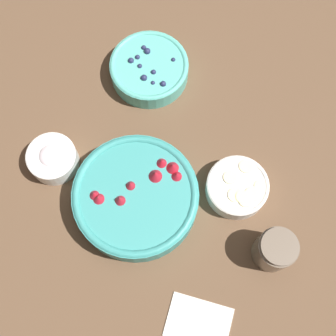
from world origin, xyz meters
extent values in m
plane|color=brown|center=(0.00, 0.00, 0.00)|extent=(4.00, 4.00, 0.00)
cylinder|color=teal|center=(-0.03, -0.06, 0.03)|extent=(0.27, 0.27, 0.06)
torus|color=teal|center=(-0.03, -0.06, 0.06)|extent=(0.27, 0.27, 0.02)
cylinder|color=#B21928|center=(-0.03, -0.06, 0.05)|extent=(0.22, 0.22, 0.02)
cone|color=#B21928|center=(-0.05, -0.05, 0.07)|extent=(0.03, 0.03, 0.02)
cone|color=#B21928|center=(-0.05, -0.09, 0.07)|extent=(0.04, 0.04, 0.03)
cone|color=#B21928|center=(-0.02, -0.01, 0.07)|extent=(0.04, 0.04, 0.03)
cone|color=#B21928|center=(-0.03, 0.02, 0.07)|extent=(0.03, 0.03, 0.02)
cone|color=#B21928|center=(0.02, 0.02, 0.07)|extent=(0.04, 0.04, 0.02)
cone|color=#B21928|center=(-0.10, -0.11, 0.07)|extent=(0.04, 0.04, 0.02)
cone|color=#B21928|center=(0.00, 0.03, 0.07)|extent=(0.04, 0.04, 0.03)
cone|color=#B21928|center=(-0.09, -0.11, 0.07)|extent=(0.04, 0.04, 0.02)
cylinder|color=#56B7A8|center=(-0.19, 0.21, 0.02)|extent=(0.19, 0.19, 0.05)
torus|color=#56B7A8|center=(-0.19, 0.21, 0.04)|extent=(0.19, 0.19, 0.01)
cylinder|color=#23284C|center=(-0.19, 0.21, 0.04)|extent=(0.15, 0.15, 0.01)
sphere|color=#23284C|center=(-0.17, 0.20, 0.05)|extent=(0.01, 0.01, 0.01)
sphere|color=#23284C|center=(-0.23, 0.20, 0.05)|extent=(0.01, 0.01, 0.01)
sphere|color=#23284C|center=(-0.22, 0.24, 0.05)|extent=(0.02, 0.02, 0.02)
sphere|color=#23284C|center=(-0.18, 0.18, 0.05)|extent=(0.02, 0.02, 0.02)
sphere|color=#23284C|center=(-0.14, 0.19, 0.05)|extent=(0.01, 0.01, 0.01)
sphere|color=#23284C|center=(-0.21, 0.20, 0.05)|extent=(0.01, 0.01, 0.01)
sphere|color=#23284C|center=(-0.23, 0.24, 0.05)|extent=(0.01, 0.01, 0.01)
sphere|color=#23284C|center=(-0.23, 0.21, 0.05)|extent=(0.01, 0.01, 0.01)
sphere|color=#23284C|center=(-0.15, 0.26, 0.05)|extent=(0.01, 0.01, 0.01)
sphere|color=#23284C|center=(-0.16, 0.18, 0.05)|extent=(0.01, 0.01, 0.01)
cylinder|color=silver|center=(0.13, 0.08, 0.02)|extent=(0.14, 0.14, 0.04)
torus|color=silver|center=(0.13, 0.08, 0.04)|extent=(0.14, 0.14, 0.01)
cylinder|color=beige|center=(0.13, 0.08, 0.04)|extent=(0.11, 0.11, 0.01)
cylinder|color=beige|center=(0.17, 0.06, 0.04)|extent=(0.03, 0.03, 0.01)
cylinder|color=beige|center=(0.11, 0.09, 0.04)|extent=(0.03, 0.03, 0.01)
cylinder|color=beige|center=(0.18, 0.09, 0.04)|extent=(0.03, 0.03, 0.00)
cylinder|color=beige|center=(0.17, 0.08, 0.04)|extent=(0.03, 0.03, 0.01)
cylinder|color=beige|center=(0.14, 0.06, 0.04)|extent=(0.03, 0.03, 0.00)
cylinder|color=beige|center=(0.17, 0.11, 0.04)|extent=(0.02, 0.02, 0.00)
cylinder|color=beige|center=(0.16, 0.07, 0.05)|extent=(0.03, 0.03, 0.01)
cylinder|color=beige|center=(0.13, 0.13, 0.04)|extent=(0.03, 0.03, 0.00)
cylinder|color=white|center=(-0.24, -0.09, 0.02)|extent=(0.11, 0.11, 0.05)
torus|color=white|center=(-0.24, -0.09, 0.05)|extent=(0.11, 0.11, 0.01)
cylinder|color=silver|center=(-0.24, -0.09, 0.04)|extent=(0.09, 0.09, 0.01)
ellipsoid|color=silver|center=(-0.24, -0.09, 0.05)|extent=(0.05, 0.05, 0.02)
cylinder|color=brown|center=(0.27, 0.01, 0.04)|extent=(0.08, 0.08, 0.09)
cylinder|color=#3D2316|center=(0.27, 0.01, 0.04)|extent=(0.07, 0.07, 0.06)
cylinder|color=brown|center=(0.27, 0.01, 0.09)|extent=(0.08, 0.08, 0.01)
cube|color=silver|center=(0.22, -0.20, 0.00)|extent=(0.15, 0.13, 0.01)
camera|label=1|loc=(0.17, -0.23, 1.01)|focal=50.00mm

